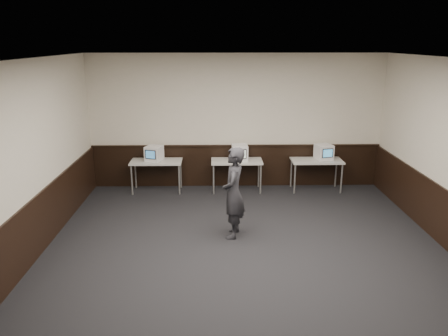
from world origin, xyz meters
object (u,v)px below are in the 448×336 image
(emac_left, at_px, (154,153))
(emac_center, at_px, (240,153))
(desk_left, at_px, (156,164))
(desk_right, at_px, (317,163))
(desk_center, at_px, (237,163))
(person, at_px, (233,193))
(emac_right, at_px, (324,152))

(emac_left, relative_size, emac_center, 1.13)
(emac_left, height_order, emac_center, emac_center)
(desk_left, xyz_separation_m, desk_right, (3.80, 0.00, 0.00))
(desk_center, xyz_separation_m, emac_left, (-1.94, 0.01, 0.25))
(desk_left, relative_size, desk_right, 1.00)
(desk_left, distance_m, person, 3.06)
(desk_center, relative_size, person, 0.72)
(emac_right, xyz_separation_m, person, (-2.25, -2.57, -0.09))
(desk_left, distance_m, emac_left, 0.25)
(emac_right, height_order, person, person)
(emac_right, distance_m, person, 3.42)
(desk_right, bearing_deg, desk_left, 180.00)
(desk_center, distance_m, person, 2.54)
(desk_right, distance_m, person, 3.28)
(emac_left, xyz_separation_m, emac_center, (2.01, -0.01, 0.01))
(emac_left, height_order, person, person)
(person, bearing_deg, emac_right, 148.38)
(emac_left, bearing_deg, desk_center, 18.26)
(emac_right, relative_size, person, 0.27)
(desk_right, bearing_deg, desk_center, 180.00)
(desk_left, height_order, emac_right, emac_right)
(desk_center, height_order, emac_right, emac_right)
(desk_left, height_order, desk_center, same)
(desk_center, bearing_deg, emac_center, -4.45)
(emac_left, bearing_deg, desk_right, 18.36)
(desk_left, relative_size, emac_right, 2.64)
(emac_left, relative_size, emac_right, 1.02)
(emac_left, height_order, emac_right, emac_right)
(desk_left, relative_size, emac_center, 2.92)
(emac_right, bearing_deg, desk_left, 166.68)
(emac_center, distance_m, person, 2.54)
(person, bearing_deg, emac_left, -135.66)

